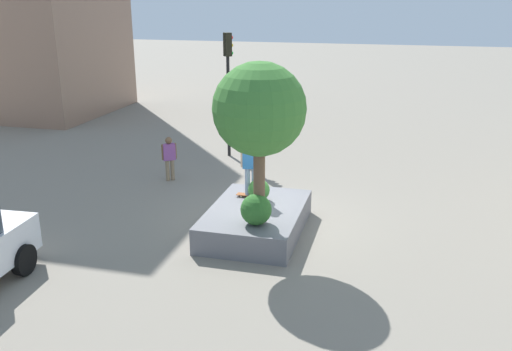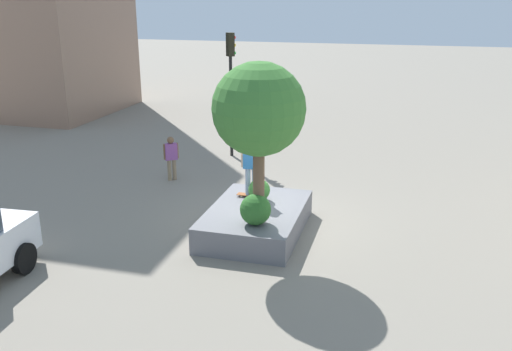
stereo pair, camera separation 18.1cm
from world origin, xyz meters
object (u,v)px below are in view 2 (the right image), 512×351
Objects in this scene: skateboard at (251,195)px; traffic_light_corner at (231,74)px; skateboarder at (251,162)px; plaza_tree at (259,110)px; planter_ledge at (256,220)px; passerby_with_bag at (171,155)px.

traffic_light_corner is (6.06, 2.52, 2.45)m from skateboard.
skateboard is 0.50× the size of skateboarder.
skateboarder is 0.35× the size of traffic_light_corner.
plaza_tree is at bearing -158.16° from skateboard.
skateboard is at bearing 24.44° from planter_ledge.
skateboard is 0.17× the size of traffic_light_corner.
passerby_with_bag is (-3.40, 1.03, -2.31)m from traffic_light_corner.
planter_ledge is at bearing -131.20° from passerby_with_bag.
plaza_tree is 4.84× the size of skateboard.
passerby_with_bag reaches higher than skateboard.
planter_ledge is 3.25m from plaza_tree.
skateboarder is at bearing 24.44° from planter_ledge.
traffic_light_corner is at bearing 22.58° from skateboarder.
planter_ledge is at bearing -157.21° from traffic_light_corner.
plaza_tree reaches higher than skateboard.
traffic_light_corner is at bearing 22.42° from plaza_tree.
planter_ledge is 5.21m from passerby_with_bag.
skateboarder is (0.76, 0.34, 1.35)m from planter_ledge.
planter_ledge is 0.90× the size of plaza_tree.
traffic_light_corner is at bearing 22.79° from planter_ledge.
planter_ledge is at bearing -155.56° from skateboarder.
plaza_tree reaches higher than skateboarder.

